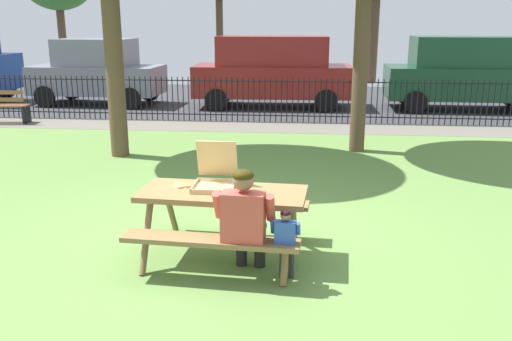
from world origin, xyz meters
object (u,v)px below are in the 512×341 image
at_px(picnic_table_foreground, 223,206).
at_px(child_at_table, 286,238).
at_px(parked_car_right, 469,72).
at_px(pizza_box_open, 215,178).
at_px(adult_at_table, 245,219).
at_px(pizza_slice_on_table, 181,185).
at_px(parked_car_left, 97,71).
at_px(parked_car_center, 273,70).

height_order(picnic_table_foreground, child_at_table, child_at_table).
bearing_deg(parked_car_right, pizza_box_open, -117.56).
bearing_deg(adult_at_table, pizza_box_open, 121.65).
height_order(pizza_slice_on_table, parked_car_left, parked_car_left).
bearing_deg(adult_at_table, child_at_table, -8.30).
height_order(adult_at_table, parked_car_right, parked_car_right).
distance_m(picnic_table_foreground, adult_at_table, 0.61).
xyz_separation_m(pizza_box_open, parked_car_right, (5.55, 10.64, 0.23)).
height_order(pizza_box_open, parked_car_center, parked_car_center).
relative_size(adult_at_table, parked_car_right, 0.26).
relative_size(picnic_table_foreground, pizza_slice_on_table, 6.92).
distance_m(child_at_table, parked_car_right, 12.33).
xyz_separation_m(adult_at_table, parked_car_right, (5.14, 11.31, 0.44)).
bearing_deg(child_at_table, picnic_table_foreground, 140.77).
distance_m(parked_car_left, parked_car_center, 5.37).
distance_m(pizza_box_open, pizza_slice_on_table, 0.39).
bearing_deg(parked_car_left, child_at_table, -61.14).
bearing_deg(pizza_box_open, parked_car_left, 117.09).
bearing_deg(adult_at_table, picnic_table_foreground, 120.13).
xyz_separation_m(pizza_slice_on_table, adult_at_table, (0.79, -0.67, -0.12)).
height_order(pizza_slice_on_table, adult_at_table, adult_at_table).
relative_size(picnic_table_foreground, child_at_table, 2.37).
bearing_deg(parked_car_right, parked_car_center, 180.00).
relative_size(pizza_slice_on_table, parked_car_left, 0.07).
height_order(child_at_table, parked_car_left, parked_car_left).
relative_size(pizza_slice_on_table, adult_at_table, 0.23).
relative_size(adult_at_table, parked_car_left, 0.30).
xyz_separation_m(pizza_box_open, adult_at_table, (0.41, -0.67, -0.21)).
height_order(adult_at_table, parked_car_center, parked_car_center).
height_order(picnic_table_foreground, adult_at_table, adult_at_table).
distance_m(pizza_slice_on_table, parked_car_left, 11.78).
bearing_deg(pizza_slice_on_table, pizza_box_open, -0.35).
xyz_separation_m(picnic_table_foreground, parked_car_left, (-5.55, 10.78, 0.41)).
distance_m(adult_at_table, child_at_table, 0.45).
bearing_deg(child_at_table, parked_car_right, 67.40).
bearing_deg(child_at_table, parked_car_center, 94.50).
xyz_separation_m(pizza_slice_on_table, child_at_table, (1.20, -0.73, -0.28)).
distance_m(adult_at_table, parked_car_right, 12.43).
bearing_deg(pizza_slice_on_table, parked_car_center, 88.34).
xyz_separation_m(picnic_table_foreground, adult_at_table, (0.30, -0.52, 0.06)).
xyz_separation_m(pizza_box_open, child_at_table, (0.82, -0.73, -0.37)).
bearing_deg(parked_car_left, parked_car_right, 0.00).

